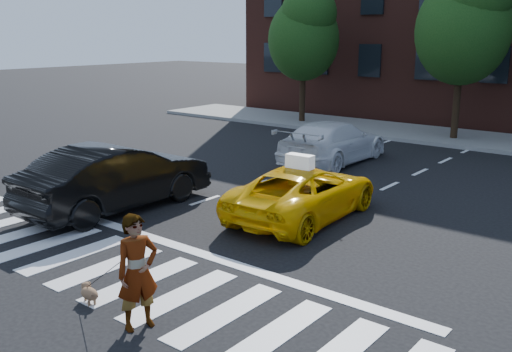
# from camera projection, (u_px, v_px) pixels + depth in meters

# --- Properties ---
(ground) EXTENTS (120.00, 120.00, 0.00)m
(ground) POSITION_uv_depth(u_px,v_px,m) (107.00, 267.00, 10.83)
(ground) COLOR black
(ground) RESTS_ON ground
(crosswalk) EXTENTS (13.00, 2.40, 0.01)m
(crosswalk) POSITION_uv_depth(u_px,v_px,m) (107.00, 267.00, 10.83)
(crosswalk) COLOR silver
(crosswalk) RESTS_ON ground
(stop_line) EXTENTS (12.00, 0.30, 0.01)m
(stop_line) POSITION_uv_depth(u_px,v_px,m) (169.00, 243.00, 12.04)
(stop_line) COLOR silver
(stop_line) RESTS_ON ground
(sidewalk_far) EXTENTS (30.00, 4.00, 0.15)m
(sidewalk_far) POSITION_uv_depth(u_px,v_px,m) (446.00, 136.00, 24.10)
(sidewalk_far) COLOR slate
(sidewalk_far) RESTS_ON ground
(tree_left) EXTENTS (3.39, 3.38, 6.50)m
(tree_left) POSITION_uv_depth(u_px,v_px,m) (304.00, 31.00, 26.86)
(tree_left) COLOR black
(tree_left) RESTS_ON ground
(tree_mid) EXTENTS (3.69, 3.69, 7.10)m
(tree_mid) POSITION_uv_depth(u_px,v_px,m) (464.00, 19.00, 22.23)
(tree_mid) COLOR black
(tree_mid) RESTS_ON ground
(taxi) EXTENTS (2.33, 4.63, 1.26)m
(taxi) POSITION_uv_depth(u_px,v_px,m) (304.00, 192.00, 13.61)
(taxi) COLOR #EBAF04
(taxi) RESTS_ON ground
(black_sedan) EXTENTS (1.76, 5.03, 1.66)m
(black_sedan) POSITION_uv_depth(u_px,v_px,m) (116.00, 177.00, 14.22)
(black_sedan) COLOR black
(black_sedan) RESTS_ON ground
(white_suv) EXTENTS (2.19, 5.02, 1.44)m
(white_suv) POSITION_uv_depth(u_px,v_px,m) (333.00, 142.00, 19.39)
(white_suv) COLOR white
(white_suv) RESTS_ON ground
(woman) EXTENTS (0.59, 0.74, 1.78)m
(woman) POSITION_uv_depth(u_px,v_px,m) (138.00, 272.00, 8.41)
(woman) COLOR #999999
(woman) RESTS_ON ground
(dog) EXTENTS (0.51, 0.33, 0.30)m
(dog) POSITION_uv_depth(u_px,v_px,m) (89.00, 292.00, 9.37)
(dog) COLOR olive
(dog) RESTS_ON ground
(taxi_sign) EXTENTS (0.66, 0.31, 0.32)m
(taxi_sign) POSITION_uv_depth(u_px,v_px,m) (300.00, 161.00, 13.26)
(taxi_sign) COLOR white
(taxi_sign) RESTS_ON taxi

